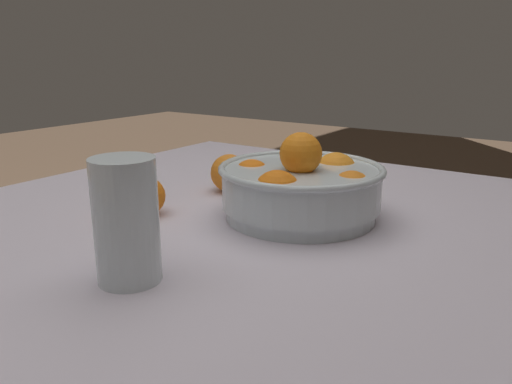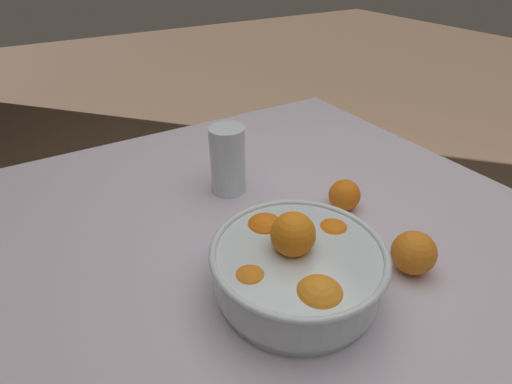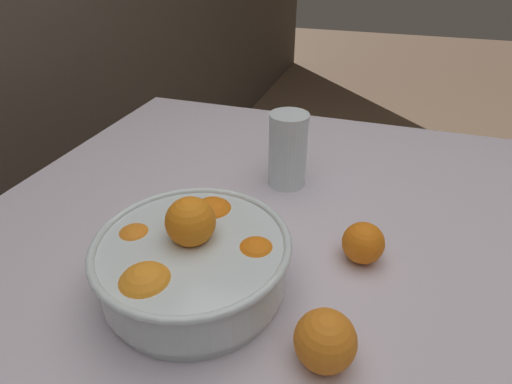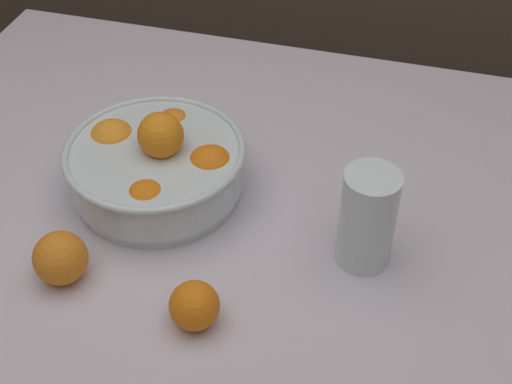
{
  "view_description": "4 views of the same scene",
  "coord_description": "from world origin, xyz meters",
  "views": [
    {
      "loc": [
        0.61,
        0.47,
        1.03
      ],
      "look_at": [
        0.04,
        0.08,
        0.84
      ],
      "focal_mm": 35.0,
      "sensor_mm": 36.0,
      "label": 1
    },
    {
      "loc": [
        -0.48,
        0.37,
        1.26
      ],
      "look_at": [
        0.08,
        0.03,
        0.83
      ],
      "focal_mm": 28.0,
      "sensor_mm": 36.0,
      "label": 2
    },
    {
      "loc": [
        -0.5,
        -0.15,
        1.2
      ],
      "look_at": [
        0.08,
        0.03,
        0.82
      ],
      "focal_mm": 28.0,
      "sensor_mm": 36.0,
      "label": 3
    },
    {
      "loc": [
        0.27,
        -0.71,
        1.53
      ],
      "look_at": [
        0.06,
        0.05,
        0.81
      ],
      "focal_mm": 50.0,
      "sensor_mm": 36.0,
      "label": 4
    }
  ],
  "objects": [
    {
      "name": "juice_glass",
      "position": [
        0.23,
        0.01,
        0.82
      ],
      "size": [
        0.08,
        0.08,
        0.16
      ],
      "color": "#F4A314",
      "rests_on": "dining_table"
    },
    {
      "name": "dining_table",
      "position": [
        0.0,
        0.0,
        0.68
      ],
      "size": [
        1.25,
        1.12,
        0.75
      ],
      "color": "silver",
      "rests_on": "ground_plane"
    },
    {
      "name": "orange_loose_front",
      "position": [
        0.03,
        -0.17,
        0.79
      ],
      "size": [
        0.07,
        0.07,
        0.07
      ],
      "primitive_type": "sphere",
      "color": "orange",
      "rests_on": "dining_table"
    },
    {
      "name": "fruit_bowl",
      "position": [
        -0.11,
        0.07,
        0.81
      ],
      "size": [
        0.28,
        0.28,
        0.15
      ],
      "color": "silver",
      "rests_on": "dining_table"
    },
    {
      "name": "orange_loose_near_bowl",
      "position": [
        -0.18,
        -0.14,
        0.79
      ],
      "size": [
        0.08,
        0.08,
        0.08
      ],
      "primitive_type": "sphere",
      "color": "orange",
      "rests_on": "dining_table"
    }
  ]
}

